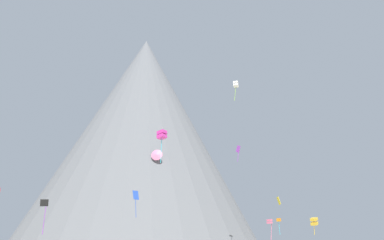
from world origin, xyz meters
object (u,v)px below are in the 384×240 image
kite_blue_low (136,197)px  kite_orange_low (279,220)px  kite_white_high (236,85)px  rock_massif (144,155)px  kite_black_low (44,208)px  kite_yellow_low (279,201)px  kite_rainbow_low (270,222)px  kite_violet_mid (238,150)px  kite_magenta_mid (162,135)px  kite_gold_low (314,222)px  kite_pink_mid (157,155)px

kite_blue_low → kite_orange_low: 36.24m
kite_blue_low → kite_white_high: 41.21m
kite_orange_low → rock_massif: bearing=-173.3°
kite_black_low → kite_yellow_low: bearing=-131.7°
rock_massif → kite_rainbow_low: size_ratio=13.18×
kite_violet_mid → kite_magenta_mid: kite_violet_mid is taller
kite_rainbow_low → kite_gold_low: size_ratio=1.71×
rock_massif → kite_violet_mid: rock_massif is taller
kite_gold_low → kite_magenta_mid: (-25.54, -19.19, 10.63)m
kite_black_low → kite_gold_low: 45.44m
rock_massif → kite_white_high: size_ratio=14.73×
rock_massif → kite_black_low: 50.18m
kite_violet_mid → kite_yellow_low: 11.34m
kite_blue_low → kite_black_low: bearing=14.2°
kite_magenta_mid → kite_pink_mid: bearing=-139.9°
rock_massif → kite_yellow_low: size_ratio=47.38×
kite_yellow_low → kite_pink_mid: bearing=-79.4°
kite_violet_mid → kite_orange_low: kite_violet_mid is taller
kite_orange_low → kite_gold_low: kite_orange_low is taller
kite_orange_low → kite_magenta_mid: kite_magenta_mid is taller
kite_black_low → kite_magenta_mid: size_ratio=0.98×
kite_white_high → kite_black_low: kite_white_high is taller
kite_white_high → kite_orange_low: 31.21m
kite_yellow_low → kite_magenta_mid: (-19.12, -17.14, 7.22)m
kite_black_low → rock_massif: bearing=-74.7°
kite_pink_mid → kite_violet_mid: kite_pink_mid is taller
kite_white_high → kite_orange_low: (7.97, 1.72, -30.12)m
kite_yellow_low → kite_rainbow_low: (-1.24, 3.55, -3.43)m
kite_blue_low → kite_magenta_mid: size_ratio=0.83×
kite_pink_mid → kite_blue_low: (-0.61, -19.38, -11.19)m
kite_yellow_low → kite_rainbow_low: size_ratio=0.28×
kite_black_low → kite_rainbow_low: (33.78, 20.09, -0.61)m
kite_magenta_mid → kite_violet_mid: bearing=173.1°
kite_blue_low → kite_orange_low: size_ratio=1.19×
kite_white_high → kite_rainbow_low: bearing=-44.5°
rock_massif → kite_violet_mid: size_ratio=23.65×
rock_massif → kite_magenta_mid: 48.57m
kite_magenta_mid → kite_orange_low: bearing=177.1°
kite_violet_mid → kite_white_high: 23.83m
kite_pink_mid → kite_yellow_low: (22.79, -7.90, -10.41)m
kite_violet_mid → kite_yellow_low: bearing=21.3°
kite_yellow_low → kite_blue_low: size_ratio=0.37×
kite_violet_mid → kite_white_high: size_ratio=0.62×
kite_pink_mid → kite_yellow_low: 26.27m
kite_magenta_mid → kite_black_low: bearing=-60.3°
kite_blue_low → kite_magenta_mid: 10.70m
kite_pink_mid → kite_gold_low: (29.22, -5.85, -13.82)m
rock_massif → kite_violet_mid: 39.06m
kite_violet_mid → kite_rainbow_low: kite_violet_mid is taller
kite_gold_low → kite_white_high: bearing=174.0°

